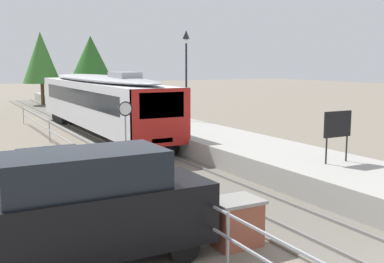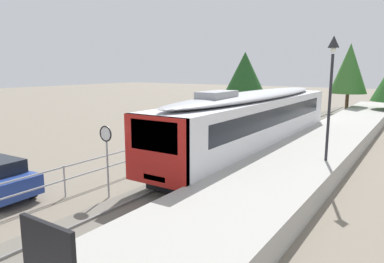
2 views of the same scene
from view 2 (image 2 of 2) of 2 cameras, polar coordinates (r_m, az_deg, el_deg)
name	(u,v)px [view 2 (image 2 of 2)]	position (r m, az deg, el deg)	size (l,w,h in m)	color
ground_plane	(206,149)	(21.78, 2.28, -2.91)	(160.00, 160.00, 0.00)	slate
track_rails	(251,155)	(20.43, 9.51, -3.82)	(3.20, 60.00, 0.14)	#6B665B
commuter_train	(255,118)	(20.40, 10.15, 2.18)	(2.82, 18.25, 3.74)	silver
station_platform	(310,156)	(19.29, 18.42, -3.75)	(3.90, 60.00, 0.90)	#A8A59E
platform_lamp_mid_platform	(331,75)	(16.28, 21.54, 8.45)	(0.34, 0.34, 5.35)	#232328
platform_notice_board	(48,255)	(5.90, -22.17, -17.94)	(1.20, 0.08, 1.80)	#232328
speed_limit_sign	(106,144)	(13.64, -13.65, -1.90)	(0.61, 0.10, 2.81)	#9EA0A5
carpark_fence	(64,174)	(14.46, -19.89, -6.51)	(0.06, 36.06, 1.25)	#9EA0A5
tree_behind_station_far	(349,69)	(41.74, 24.01, 9.23)	(3.81, 3.81, 7.55)	brown
tree_distant_left	(245,76)	(35.99, 8.49, 8.86)	(4.62, 4.62, 6.54)	brown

